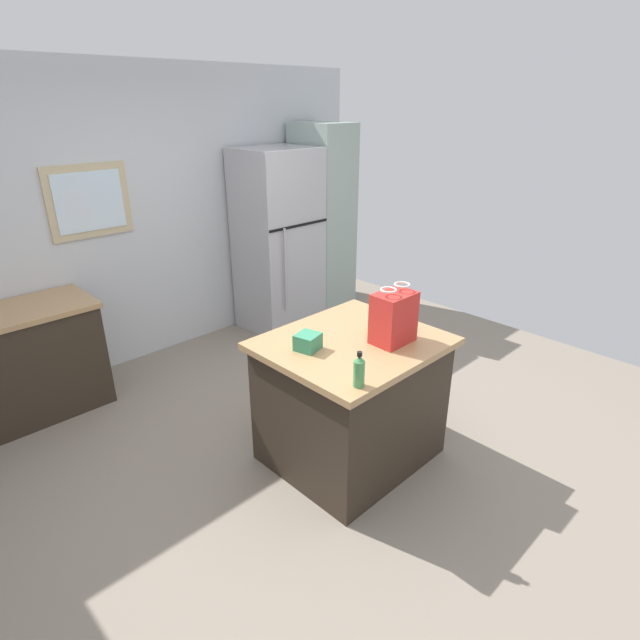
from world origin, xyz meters
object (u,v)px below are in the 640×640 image
small_box (308,342)px  bottle (359,371)px  shopping_bag (394,317)px  tall_cabinet (322,222)px  refrigerator (278,242)px  kitchen_island (351,400)px

small_box → bottle: bearing=-101.4°
shopping_bag → tall_cabinet: bearing=54.6°
small_box → refrigerator: bearing=54.2°
shopping_bag → bottle: (-0.56, -0.22, -0.08)m
kitchen_island → shopping_bag: 0.66m
shopping_bag → refrigerator: bearing=67.0°
kitchen_island → refrigerator: (1.14, 2.09, 0.49)m
refrigerator → shopping_bag: bearing=-113.0°
refrigerator → shopping_bag: (-0.97, -2.28, 0.12)m
kitchen_island → shopping_bag: size_ratio=2.94×
bottle → refrigerator: bearing=58.5°
tall_cabinet → shopping_bag: size_ratio=5.59×
kitchen_island → shopping_bag: shopping_bag is taller
kitchen_island → refrigerator: bearing=61.5°
tall_cabinet → shopping_bag: 2.79m
kitchen_island → bottle: (-0.39, -0.40, 0.54)m
tall_cabinet → shopping_bag: (-1.62, -2.28, 0.02)m
tall_cabinet → bottle: (-2.18, -2.49, -0.06)m
kitchen_island → bottle: bearing=-134.4°
shopping_bag → bottle: shopping_bag is taller
bottle → shopping_bag: bearing=20.9°
shopping_bag → bottle: size_ratio=1.82×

